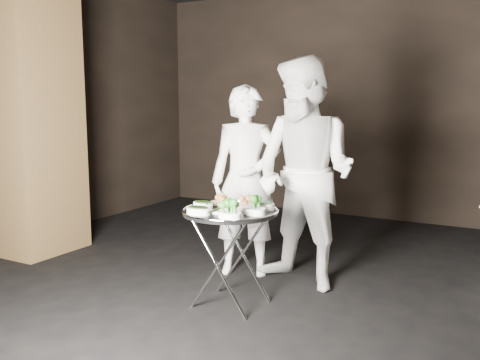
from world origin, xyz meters
The scene contains 17 objects.
floor centered at (0.00, 0.00, -0.03)m, with size 6.00×7.00×0.05m, color black.
wall_back centered at (0.00, 3.52, 1.50)m, with size 6.00×0.05×3.00m, color black.
column_left centered at (-2.58, 0.30, 1.50)m, with size 0.80×0.80×3.00m, color brown.
tray_stand centered at (-0.02, -0.03, 0.41)m, with size 0.49×0.42×0.73m.
serving_tray centered at (-0.02, -0.03, 0.73)m, with size 0.73×0.73×0.04m.
potato_plate_a centered at (-0.19, 0.14, 0.77)m, with size 0.20×0.20×0.07m.
potato_plate_b centered at (0.03, 0.17, 0.77)m, with size 0.19×0.19×0.07m.
greens_bowl centered at (0.21, 0.11, 0.78)m, with size 0.13×0.13×0.08m.
asparagus_plate_a centered at (-0.01, -0.03, 0.76)m, with size 0.21×0.16×0.04m.
asparagus_plate_b centered at (-0.06, -0.17, 0.76)m, with size 0.17×0.10×0.03m.
spinach_bowl_a centered at (-0.23, -0.07, 0.77)m, with size 0.18×0.12×0.07m.
spinach_bowl_b centered at (-0.14, -0.27, 0.78)m, with size 0.19×0.12×0.08m.
broccoli_bowl_a centered at (0.20, -0.07, 0.78)m, with size 0.22×0.19×0.08m.
broccoli_bowl_b centered at (0.12, -0.27, 0.78)m, with size 0.22×0.19×0.08m.
serving_utensils centered at (0.00, 0.04, 0.79)m, with size 0.57×0.42×0.01m.
waiter_left centered at (-0.28, 0.70, 0.84)m, with size 0.62×0.40×1.69m, color white.
waiter_right centered at (0.30, 0.65, 0.95)m, with size 0.93×0.72×1.91m, color white.
Camera 1 is at (1.95, -3.41, 1.57)m, focal length 40.00 mm.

